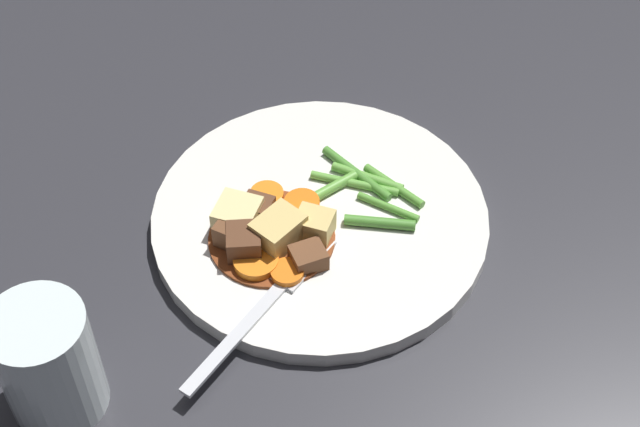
% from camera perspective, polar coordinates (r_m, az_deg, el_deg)
% --- Properties ---
extents(ground_plane, '(3.00, 3.00, 0.00)m').
position_cam_1_polar(ground_plane, '(0.79, -0.00, -0.70)').
color(ground_plane, '#2D2D33').
extents(dinner_plate, '(0.28, 0.28, 0.01)m').
position_cam_1_polar(dinner_plate, '(0.79, -0.00, -0.35)').
color(dinner_plate, white).
rests_on(dinner_plate, ground_plane).
extents(stew_sauce, '(0.10, 0.10, 0.00)m').
position_cam_1_polar(stew_sauce, '(0.76, -2.89, -1.45)').
color(stew_sauce, brown).
rests_on(stew_sauce, dinner_plate).
extents(carrot_slice_0, '(0.03, 0.03, 0.01)m').
position_cam_1_polar(carrot_slice_0, '(0.77, -2.18, -0.44)').
color(carrot_slice_0, orange).
rests_on(carrot_slice_0, dinner_plate).
extents(carrot_slice_1, '(0.04, 0.04, 0.01)m').
position_cam_1_polar(carrot_slice_1, '(0.76, -3.61, -1.70)').
color(carrot_slice_1, orange).
rests_on(carrot_slice_1, dinner_plate).
extents(carrot_slice_2, '(0.04, 0.04, 0.01)m').
position_cam_1_polar(carrot_slice_2, '(0.78, -1.08, 0.44)').
color(carrot_slice_2, orange).
rests_on(carrot_slice_2, dinner_plate).
extents(carrot_slice_3, '(0.03, 0.03, 0.01)m').
position_cam_1_polar(carrot_slice_3, '(0.74, -1.97, -3.59)').
color(carrot_slice_3, orange).
rests_on(carrot_slice_3, dinner_plate).
extents(carrot_slice_4, '(0.05, 0.05, 0.01)m').
position_cam_1_polar(carrot_slice_4, '(0.74, -3.83, -2.91)').
color(carrot_slice_4, orange).
rests_on(carrot_slice_4, dinner_plate).
extents(carrot_slice_5, '(0.03, 0.03, 0.01)m').
position_cam_1_polar(carrot_slice_5, '(0.79, -3.18, 1.04)').
color(carrot_slice_5, orange).
rests_on(carrot_slice_5, dinner_plate).
extents(potato_chunk_0, '(0.05, 0.05, 0.02)m').
position_cam_1_polar(potato_chunk_0, '(0.77, -4.92, -0.17)').
color(potato_chunk_0, '#EAD68C').
rests_on(potato_chunk_0, dinner_plate).
extents(potato_chunk_1, '(0.04, 0.04, 0.02)m').
position_cam_1_polar(potato_chunk_1, '(0.76, -0.34, -0.72)').
color(potato_chunk_1, '#DBBC6B').
rests_on(potato_chunk_1, dinner_plate).
extents(potato_chunk_2, '(0.05, 0.04, 0.03)m').
position_cam_1_polar(potato_chunk_2, '(0.75, -2.49, -1.10)').
color(potato_chunk_2, '#DBBC6B').
rests_on(potato_chunk_2, dinner_plate).
extents(meat_chunk_0, '(0.03, 0.02, 0.02)m').
position_cam_1_polar(meat_chunk_0, '(0.74, -0.70, -2.64)').
color(meat_chunk_0, brown).
rests_on(meat_chunk_0, dinner_plate).
extents(meat_chunk_1, '(0.03, 0.04, 0.02)m').
position_cam_1_polar(meat_chunk_1, '(0.75, -4.55, -1.76)').
color(meat_chunk_1, '#56331E').
rests_on(meat_chunk_1, dinner_plate).
extents(meat_chunk_2, '(0.03, 0.03, 0.02)m').
position_cam_1_polar(meat_chunk_2, '(0.76, -5.46, -0.97)').
color(meat_chunk_2, brown).
rests_on(meat_chunk_2, dinner_plate).
extents(meat_chunk_3, '(0.03, 0.03, 0.02)m').
position_cam_1_polar(meat_chunk_3, '(0.77, -3.74, 0.25)').
color(meat_chunk_3, '#56331E').
rests_on(meat_chunk_3, dinner_plate).
extents(green_bean_0, '(0.03, 0.08, 0.01)m').
position_cam_1_polar(green_bean_0, '(0.81, 2.20, 2.40)').
color(green_bean_0, '#4C8E33').
rests_on(green_bean_0, dinner_plate).
extents(green_bean_1, '(0.05, 0.05, 0.01)m').
position_cam_1_polar(green_bean_1, '(0.81, 2.84, 2.17)').
color(green_bean_1, '#66AD42').
rests_on(green_bean_1, dinner_plate).
extents(green_bean_2, '(0.03, 0.06, 0.01)m').
position_cam_1_polar(green_bean_2, '(0.80, 4.27, 1.86)').
color(green_bean_2, '#599E38').
rests_on(green_bean_2, dinner_plate).
extents(green_bean_3, '(0.05, 0.04, 0.01)m').
position_cam_1_polar(green_bean_3, '(0.77, 3.58, -0.54)').
color(green_bean_3, '#4C8E33').
rests_on(green_bean_3, dinner_plate).
extents(green_bean_4, '(0.06, 0.02, 0.01)m').
position_cam_1_polar(green_bean_4, '(0.80, 0.51, 1.43)').
color(green_bean_4, '#66AD42').
rests_on(green_bean_4, dinner_plate).
extents(green_bean_5, '(0.04, 0.05, 0.01)m').
position_cam_1_polar(green_bean_5, '(0.79, 4.08, 0.39)').
color(green_bean_5, '#599E38').
rests_on(green_bean_5, dinner_plate).
extents(green_bean_6, '(0.06, 0.05, 0.01)m').
position_cam_1_polar(green_bean_6, '(0.80, 2.08, 1.80)').
color(green_bean_6, '#66AD42').
rests_on(green_bean_6, dinner_plate).
extents(fork, '(0.16, 0.10, 0.00)m').
position_cam_1_polar(fork, '(0.72, -3.33, -5.45)').
color(fork, silver).
rests_on(fork, dinner_plate).
extents(water_glass, '(0.07, 0.07, 0.10)m').
position_cam_1_polar(water_glass, '(0.68, -15.89, -8.56)').
color(water_glass, silver).
rests_on(water_glass, ground_plane).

